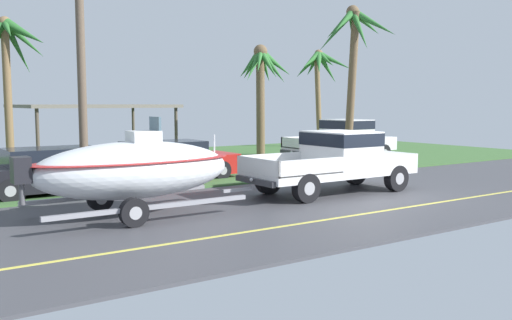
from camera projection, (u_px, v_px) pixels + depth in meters
name	position (u px, v px, depth m)	size (l,w,h in m)	color
ground	(224.00, 168.00, 23.19)	(36.00, 22.00, 0.11)	#424247
pickup_truck_towing	(340.00, 158.00, 16.92)	(5.62, 2.06, 1.84)	silver
boat_on_trailer	(134.00, 169.00, 13.25)	(6.03, 2.43, 2.36)	gray
parked_pickup_background	(346.00, 139.00, 25.58)	(5.49, 2.05, 1.94)	silver
parked_sedan_near	(58.00, 171.00, 16.58)	(4.59, 1.87, 1.38)	black
parked_sedan_far	(168.00, 161.00, 19.39)	(4.75, 1.81, 1.38)	#B21E19
carport_awning	(92.00, 107.00, 25.21)	(6.40, 5.50, 2.62)	#4C4238
palm_tree_near_left	(319.00, 69.00, 33.42)	(3.58, 3.30, 5.87)	brown
palm_tree_near_right	(7.00, 51.00, 20.32)	(2.76, 2.61, 5.80)	brown
palm_tree_far_left	(354.00, 45.00, 22.72)	(2.95, 2.96, 6.63)	brown
palm_tree_far_right	(261.00, 74.00, 28.40)	(3.31, 3.38, 5.62)	brown
utility_pole	(81.00, 62.00, 15.79)	(0.24, 1.80, 7.35)	brown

